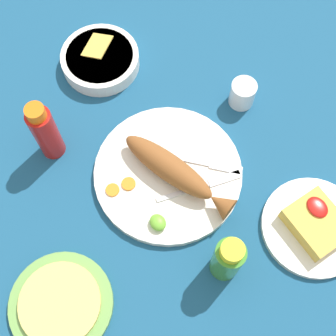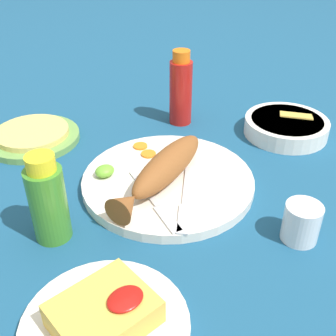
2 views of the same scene
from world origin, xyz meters
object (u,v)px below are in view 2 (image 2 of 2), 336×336
at_px(side_plate_fries, 105,327).
at_px(tortilla_plate, 33,138).
at_px(fork_near, 185,202).
at_px(hot_sauce_bottle_red, 181,90).
at_px(guacamole_bowl, 286,126).
at_px(salt_cup, 301,225).
at_px(main_plate, 168,181).
at_px(fork_far, 156,203).
at_px(fried_fish, 162,170).
at_px(hot_sauce_bottle_green, 48,201).

distance_m(side_plate_fries, tortilla_plate, 0.52).
height_order(fork_near, hot_sauce_bottle_red, hot_sauce_bottle_red).
bearing_deg(guacamole_bowl, salt_cup, -141.02).
bearing_deg(fork_near, side_plate_fries, -19.25).
distance_m(main_plate, fork_far, 0.08).
bearing_deg(fried_fish, hot_sauce_bottle_green, 154.62).
xyz_separation_m(side_plate_fries, guacamole_bowl, (0.58, 0.15, 0.01)).
bearing_deg(side_plate_fries, fork_near, 24.13).
relative_size(hot_sauce_bottle_red, side_plate_fries, 0.81).
xyz_separation_m(fork_far, hot_sauce_bottle_red, (0.26, 0.22, 0.06)).
height_order(side_plate_fries, tortilla_plate, same).
bearing_deg(salt_cup, side_plate_fries, 169.20).
height_order(hot_sauce_bottle_red, salt_cup, hot_sauce_bottle_red).
bearing_deg(hot_sauce_bottle_red, fork_near, -131.45).
bearing_deg(fork_near, main_plate, -154.16).
height_order(hot_sauce_bottle_green, guacamole_bowl, hot_sauce_bottle_green).
relative_size(fried_fish, hot_sauce_bottle_green, 1.81).
distance_m(fork_far, hot_sauce_bottle_green, 0.18).
bearing_deg(side_plate_fries, hot_sauce_bottle_green, 79.28).
xyz_separation_m(fried_fish, fork_far, (-0.05, -0.04, -0.03)).
bearing_deg(main_plate, hot_sauce_bottle_green, 175.53).
bearing_deg(guacamole_bowl, hot_sauce_bottle_red, 123.94).
xyz_separation_m(hot_sauce_bottle_red, hot_sauce_bottle_green, (-0.41, -0.16, -0.01)).
xyz_separation_m(fork_far, hot_sauce_bottle_green, (-0.16, 0.06, 0.05)).
xyz_separation_m(main_plate, side_plate_fries, (-0.26, -0.18, -0.00)).
relative_size(fork_near, guacamole_bowl, 0.79).
bearing_deg(salt_cup, fork_near, 118.19).
distance_m(main_plate, guacamole_bowl, 0.33).
distance_m(main_plate, hot_sauce_bottle_red, 0.27).
height_order(main_plate, fork_far, fork_far).
bearing_deg(guacamole_bowl, fried_fish, 176.64).
bearing_deg(main_plate, side_plate_fries, -145.48).
height_order(main_plate, guacamole_bowl, guacamole_bowl).
relative_size(fork_far, hot_sauce_bottle_red, 1.07).
distance_m(fork_near, guacamole_bowl, 0.36).
relative_size(hot_sauce_bottle_green, salt_cup, 2.35).
xyz_separation_m(main_plate, fork_far, (-0.07, -0.05, 0.01)).
distance_m(salt_cup, tortilla_plate, 0.58).
xyz_separation_m(hot_sauce_bottle_green, tortilla_plate, (0.11, 0.30, -0.06)).
distance_m(salt_cup, side_plate_fries, 0.33).
bearing_deg(tortilla_plate, fork_near, -78.33).
height_order(fork_near, guacamole_bowl, guacamole_bowl).
distance_m(main_plate, fork_near, 0.08).
bearing_deg(fried_fish, guacamole_bowl, -22.13).
xyz_separation_m(main_plate, hot_sauce_bottle_red, (0.19, 0.17, 0.07)).
bearing_deg(guacamole_bowl, side_plate_fries, -165.36).
bearing_deg(fork_near, salt_cup, 74.81).
relative_size(fork_near, hot_sauce_bottle_green, 0.98).
relative_size(fried_fish, fork_near, 1.85).
distance_m(main_plate, side_plate_fries, 0.32).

